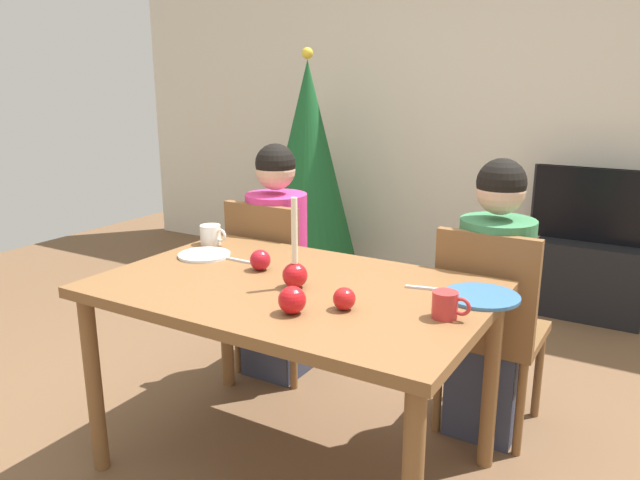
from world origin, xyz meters
TOP-DOWN VIEW (x-y plane):
  - ground_plane at (0.00, 0.00)m, footprint 7.68×7.68m
  - back_wall at (0.00, 2.60)m, footprint 6.40×0.10m
  - dining_table at (0.00, 0.00)m, footprint 1.40×0.90m
  - chair_left at (-0.51, 0.61)m, footprint 0.40×0.40m
  - chair_right at (0.56, 0.61)m, footprint 0.40×0.40m
  - person_left_child at (-0.51, 0.64)m, footprint 0.30×0.30m
  - person_right_child at (0.56, 0.64)m, footprint 0.30×0.30m
  - tv_stand at (0.75, 2.30)m, footprint 0.64×0.40m
  - tv at (0.75, 2.30)m, footprint 0.79×0.05m
  - christmas_tree at (-1.18, 2.02)m, footprint 0.72×0.72m
  - candle_centerpiece at (0.03, -0.02)m, footprint 0.09×0.09m
  - plate_left at (-0.51, 0.11)m, footprint 0.22×0.22m
  - plate_right at (0.63, 0.21)m, footprint 0.26×0.26m
  - mug_left at (-0.61, 0.28)m, footprint 0.13×0.09m
  - mug_right at (0.58, -0.02)m, footprint 0.12×0.08m
  - fork_left at (-0.33, 0.13)m, footprint 0.18×0.02m
  - fork_right at (0.45, 0.20)m, footprint 0.18×0.06m
  - apple_near_candle at (0.15, -0.23)m, footprint 0.09×0.09m
  - apple_by_left_plate at (0.28, -0.12)m, footprint 0.07×0.07m
  - apple_by_right_mug at (-0.20, 0.08)m, footprint 0.08×0.08m

SIDE VIEW (x-z plane):
  - ground_plane at x=0.00m, z-range 0.00..0.00m
  - tv_stand at x=0.75m, z-range 0.00..0.48m
  - chair_left at x=-0.51m, z-range 0.06..0.96m
  - chair_right at x=0.56m, z-range 0.06..0.96m
  - person_left_child at x=-0.51m, z-range -0.02..1.16m
  - person_right_child at x=0.56m, z-range -0.02..1.16m
  - dining_table at x=0.00m, z-range 0.29..1.04m
  - tv at x=0.75m, z-range 0.48..0.94m
  - fork_left at x=-0.33m, z-range 0.75..0.76m
  - fork_right at x=0.45m, z-range 0.75..0.76m
  - plate_left at x=-0.51m, z-range 0.75..0.76m
  - plate_right at x=0.63m, z-range 0.75..0.76m
  - apple_by_left_plate at x=0.28m, z-range 0.75..0.82m
  - apple_by_right_mug at x=-0.20m, z-range 0.75..0.83m
  - mug_right at x=0.58m, z-range 0.75..0.84m
  - mug_left at x=-0.61m, z-range 0.75..0.84m
  - apple_near_candle at x=0.15m, z-range 0.75..0.84m
  - candle_centerpiece at x=0.03m, z-range 0.65..0.98m
  - christmas_tree at x=-1.18m, z-range 0.03..1.71m
  - back_wall at x=0.00m, z-range 0.00..2.60m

